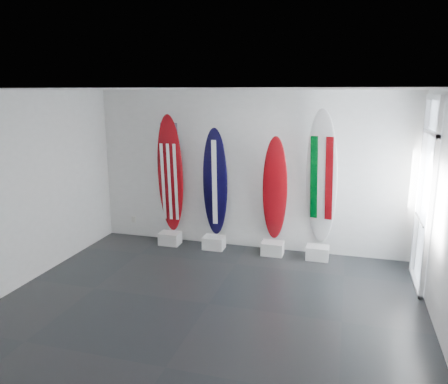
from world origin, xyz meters
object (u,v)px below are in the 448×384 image
(surfboard_navy, at_px, (215,183))
(surfboard_swiss, at_px, (275,189))
(surfboard_usa, at_px, (170,174))
(surfboard_italy, at_px, (322,179))

(surfboard_navy, distance_m, surfboard_swiss, 1.14)
(surfboard_swiss, bearing_deg, surfboard_navy, 174.00)
(surfboard_usa, xyz_separation_m, surfboard_navy, (0.91, 0.00, -0.12))
(surfboard_navy, relative_size, surfboard_swiss, 1.05)
(surfboard_italy, bearing_deg, surfboard_usa, -168.85)
(surfboard_italy, bearing_deg, surfboard_swiss, -168.85)
(surfboard_swiss, relative_size, surfboard_italy, 0.80)
(surfboard_swiss, bearing_deg, surfboard_usa, 174.00)
(surfboard_navy, xyz_separation_m, surfboard_swiss, (1.14, 0.00, -0.06))
(surfboard_usa, distance_m, surfboard_swiss, 2.06)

